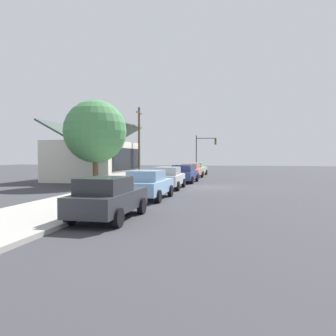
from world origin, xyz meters
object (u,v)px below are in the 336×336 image
object	(u,v)px
car_seafoam	(197,169)
car_coral	(192,171)
shade_tree	(95,132)
traffic_light_main	(204,148)
car_skyblue	(148,184)
utility_pole_wooden	(139,141)
car_charcoal	(108,198)
car_navy	(184,173)
car_silver	(169,178)
fire_hydrant_red	(104,195)

from	to	relation	value
car_seafoam	car_coral	bearing A→B (deg)	-176.44
shade_tree	traffic_light_main	xyz separation A→B (m)	(20.77, -6.44, -0.80)
car_skyblue	utility_pole_wooden	size ratio (longest dim) A/B	0.60
car_charcoal	car_seafoam	world-z (taller)	same
car_coral	shade_tree	distance (m)	12.87
traffic_light_main	utility_pole_wooden	distance (m)	12.90
utility_pole_wooden	car_skyblue	bearing A→B (deg)	-161.30
car_coral	traffic_light_main	bearing A→B (deg)	1.31
car_navy	car_coral	world-z (taller)	same
car_skyblue	car_silver	bearing A→B (deg)	2.25
utility_pole_wooden	fire_hydrant_red	distance (m)	19.57
car_silver	car_coral	world-z (taller)	same
fire_hydrant_red	traffic_light_main	bearing A→B (deg)	-3.12
car_skyblue	car_seafoam	distance (m)	23.39
shade_tree	traffic_light_main	distance (m)	21.76
car_seafoam	shade_tree	world-z (taller)	shade_tree
car_coral	fire_hydrant_red	size ratio (longest dim) A/B	6.47
car_silver	shade_tree	bearing A→B (deg)	78.76
car_seafoam	traffic_light_main	xyz separation A→B (m)	(4.34, -0.36, 2.68)
car_seafoam	fire_hydrant_red	size ratio (longest dim) A/B	6.59
shade_tree	utility_pole_wooden	bearing A→B (deg)	-4.88
car_coral	fire_hydrant_red	world-z (taller)	car_coral
utility_pole_wooden	car_silver	bearing A→B (deg)	-152.54
car_skyblue	car_seafoam	bearing A→B (deg)	1.50
fire_hydrant_red	car_navy	bearing A→B (deg)	-5.99
car_seafoam	utility_pole_wooden	bearing A→B (deg)	146.86
shade_tree	traffic_light_main	world-z (taller)	shade_tree
car_skyblue	shade_tree	world-z (taller)	shade_tree
shade_tree	traffic_light_main	size ratio (longest dim) A/B	1.30
car_charcoal	car_coral	xyz separation A→B (m)	(23.69, 0.21, 0.00)
car_navy	fire_hydrant_red	world-z (taller)	car_navy
traffic_light_main	fire_hydrant_red	distance (m)	30.63
car_charcoal	car_skyblue	xyz separation A→B (m)	(5.95, 0.10, 0.00)
car_skyblue	car_navy	xyz separation A→B (m)	(11.78, -0.06, 0.00)
car_charcoal	traffic_light_main	size ratio (longest dim) A/B	0.83
car_coral	utility_pole_wooden	world-z (taller)	utility_pole_wooden
car_navy	fire_hydrant_red	bearing A→B (deg)	175.46
car_skyblue	fire_hydrant_red	xyz separation A→B (m)	(-2.70, 1.46, -0.32)
car_coral	utility_pole_wooden	distance (m)	6.39
car_silver	shade_tree	size ratio (longest dim) A/B	0.66
car_skyblue	shade_tree	distance (m)	9.98
car_charcoal	car_navy	xyz separation A→B (m)	(17.73, 0.04, 0.00)
utility_pole_wooden	car_navy	bearing A→B (deg)	-128.33
car_navy	car_coral	distance (m)	5.96
car_seafoam	shade_tree	xyz separation A→B (m)	(-16.43, 6.08, 3.47)
car_charcoal	car_seafoam	bearing A→B (deg)	1.08
car_charcoal	car_navy	distance (m)	17.73
fire_hydrant_red	car_skyblue	bearing A→B (deg)	-28.41
car_charcoal	car_silver	xyz separation A→B (m)	(11.81, 0.22, 0.00)
shade_tree	fire_hydrant_red	bearing A→B (deg)	-153.67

